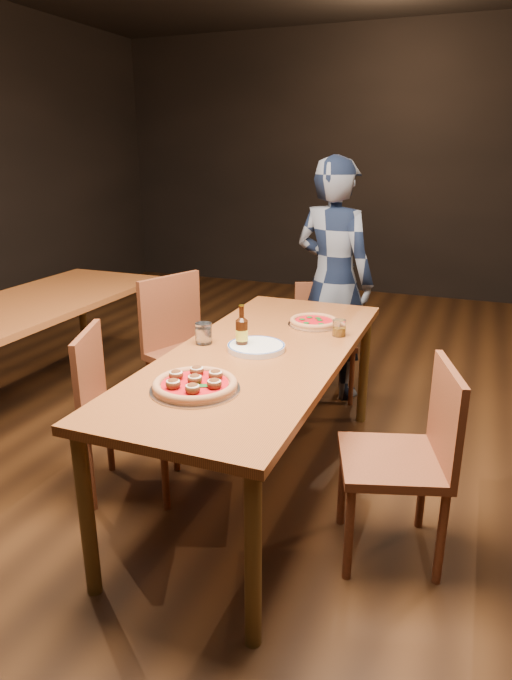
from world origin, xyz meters
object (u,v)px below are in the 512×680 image
(pizza_meatball, at_px, (195,384))
(plate_stack, at_px, (256,347))
(table_left, at_px, (28,314))
(table_main, at_px, (260,365))
(chair_main_sw, at_px, (195,354))
(chair_end, at_px, (325,341))
(chair_main_e, at_px, (392,459))
(pizza_margherita, at_px, (314,322))
(beer_bottle, at_px, (242,334))
(chair_main_nw, at_px, (132,410))
(water_glass, at_px, (204,333))
(amber_glass, at_px, (339,328))
(diner, at_px, (333,280))

(pizza_meatball, height_order, plate_stack, pizza_meatball)
(table_left, height_order, plate_stack, plate_stack)
(table_main, relative_size, chair_main_sw, 2.02)
(chair_main_sw, bearing_deg, chair_end, -17.51)
(chair_main_e, distance_m, chair_end, 1.66)
(chair_main_sw, xyz_separation_m, pizza_meatball, (0.53, -1.00, 0.28))
(chair_main_sw, height_order, pizza_margherita, chair_main_sw)
(table_main, relative_size, table_left, 1.00)
(chair_end, bearing_deg, chair_main_e, -90.11)
(chair_end, distance_m, beer_bottle, 1.31)
(chair_main_nw, bearing_deg, table_left, 42.52)
(pizza_margherita, relative_size, water_glass, 2.72)
(chair_main_sw, distance_m, pizza_meatball, 1.17)
(amber_glass, height_order, diner, diner)
(pizza_meatball, relative_size, amber_glass, 4.26)
(chair_main_e, distance_m, pizza_meatball, 0.87)
(table_left, xyz_separation_m, beer_bottle, (1.61, -0.31, 0.15))
(chair_main_sw, relative_size, pizza_margherita, 3.46)
(table_main, height_order, water_glass, water_glass)
(plate_stack, xyz_separation_m, amber_glass, (0.32, 0.36, 0.03))
(chair_end, bearing_deg, amber_glass, -95.99)
(chair_main_e, bearing_deg, table_main, -128.72)
(chair_main_e, xyz_separation_m, pizza_margherita, (-0.57, 0.77, 0.32))
(chair_end, relative_size, beer_bottle, 3.83)
(table_left, bearing_deg, plate_stack, -9.97)
(water_glass, bearing_deg, amber_glass, 31.42)
(chair_main_e, bearing_deg, table_left, -120.83)
(table_main, xyz_separation_m, pizza_margherita, (0.12, 0.50, 0.09))
(beer_bottle, xyz_separation_m, amber_glass, (0.39, 0.37, -0.03))
(beer_bottle, bearing_deg, amber_glass, 43.66)
(pizza_margherita, height_order, water_glass, water_glass)
(beer_bottle, bearing_deg, chair_main_sw, 137.16)
(chair_main_e, height_order, pizza_margherita, chair_main_e)
(chair_main_e, xyz_separation_m, amber_glass, (-0.39, 0.64, 0.34))
(water_glass, height_order, amber_glass, water_glass)
(chair_main_sw, xyz_separation_m, diner, (0.62, 0.87, 0.33))
(chair_main_e, bearing_deg, chair_main_sw, -137.07)
(chair_end, bearing_deg, diner, 56.07)
(plate_stack, bearing_deg, beer_bottle, -170.44)
(chair_main_e, relative_size, diner, 0.55)
(chair_main_e, distance_m, pizza_margherita, 1.01)
(table_main, relative_size, chair_main_e, 2.21)
(chair_main_e, xyz_separation_m, beer_bottle, (-0.79, 0.26, 0.37))
(table_left, distance_m, plate_stack, 1.71)
(chair_main_e, bearing_deg, water_glass, -122.61)
(chair_main_nw, bearing_deg, chair_end, -42.60)
(chair_main_e, height_order, beer_bottle, beer_bottle)
(chair_end, xyz_separation_m, amber_glass, (0.29, -0.87, 0.38))
(chair_main_nw, height_order, beer_bottle, beer_bottle)
(water_glass, xyz_separation_m, diner, (0.32, 1.34, 0.02))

